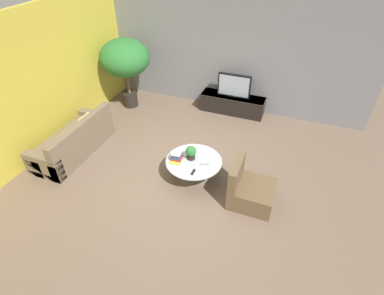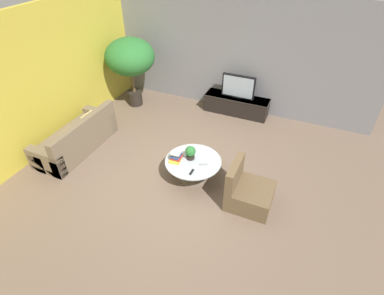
{
  "view_description": "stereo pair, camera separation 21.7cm",
  "coord_description": "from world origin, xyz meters",
  "views": [
    {
      "loc": [
        1.87,
        -4.2,
        4.26
      ],
      "look_at": [
        0.14,
        0.34,
        0.55
      ],
      "focal_mm": 28.0,
      "sensor_mm": 36.0,
      "label": 1
    },
    {
      "loc": [
        2.07,
        -4.12,
        4.26
      ],
      "look_at": [
        0.14,
        0.34,
        0.55
      ],
      "focal_mm": 28.0,
      "sensor_mm": 36.0,
      "label": 2
    }
  ],
  "objects": [
    {
      "name": "coffee_table",
      "position": [
        0.28,
        0.08,
        0.31
      ],
      "size": [
        1.12,
        1.12,
        0.44
      ],
      "color": "#756656",
      "rests_on": "ground"
    },
    {
      "name": "book_stack",
      "position": [
        -0.06,
        -0.01,
        0.51
      ],
      "size": [
        0.26,
        0.34,
        0.17
      ],
      "color": "gold",
      "rests_on": "coffee_table"
    },
    {
      "name": "television",
      "position": [
        0.33,
        2.94,
        0.79
      ],
      "size": [
        0.87,
        0.13,
        0.61
      ],
      "color": "black",
      "rests_on": "media_console"
    },
    {
      "name": "media_console",
      "position": [
        0.33,
        2.94,
        0.26
      ],
      "size": [
        1.73,
        0.5,
        0.49
      ],
      "color": "black",
      "rests_on": "ground"
    },
    {
      "name": "potted_palm_tall",
      "position": [
        -2.47,
        2.27,
        1.36
      ],
      "size": [
        1.3,
        1.3,
        1.89
      ],
      "color": "black",
      "rests_on": "ground"
    },
    {
      "name": "couch_by_wall",
      "position": [
        -2.53,
        -0.07,
        0.29
      ],
      "size": [
        0.84,
        2.0,
        0.84
      ],
      "rotation": [
        0.0,
        0.0,
        -1.57
      ],
      "color": "brown",
      "rests_on": "ground"
    },
    {
      "name": "armchair_wicker",
      "position": [
        1.47,
        -0.15,
        0.27
      ],
      "size": [
        0.8,
        0.76,
        0.86
      ],
      "rotation": [
        0.0,
        0.0,
        1.57
      ],
      "color": "brown",
      "rests_on": "ground"
    },
    {
      "name": "potted_plant_tabletop",
      "position": [
        0.2,
        0.13,
        0.59
      ],
      "size": [
        0.21,
        0.21,
        0.29
      ],
      "color": "black",
      "rests_on": "coffee_table"
    },
    {
      "name": "ground_plane",
      "position": [
        0.0,
        0.0,
        0.0
      ],
      "size": [
        24.0,
        24.0,
        0.0
      ],
      "primitive_type": "plane",
      "color": "brown"
    },
    {
      "name": "side_wall_left",
      "position": [
        -3.26,
        0.2,
        1.5
      ],
      "size": [
        0.12,
        7.4,
        3.0
      ],
      "primitive_type": "cube",
      "color": "gold",
      "rests_on": "ground"
    },
    {
      "name": "back_wall_stone",
      "position": [
        0.0,
        3.26,
        1.5
      ],
      "size": [
        7.4,
        0.12,
        3.0
      ],
      "primitive_type": "cube",
      "color": "slate",
      "rests_on": "ground"
    },
    {
      "name": "remote_black",
      "position": [
        0.39,
        -0.25,
        0.45
      ],
      "size": [
        0.04,
        0.16,
        0.02
      ],
      "primitive_type": "cube",
      "rotation": [
        0.0,
        0.0,
        -0.01
      ],
      "color": "black",
      "rests_on": "coffee_table"
    },
    {
      "name": "remote_silver",
      "position": [
        0.51,
        0.05,
        0.45
      ],
      "size": [
        0.16,
        0.11,
        0.02
      ],
      "primitive_type": "cube",
      "rotation": [
        0.0,
        0.0,
        -1.08
      ],
      "color": "gray",
      "rests_on": "coffee_table"
    }
  ]
}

